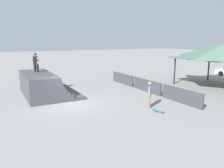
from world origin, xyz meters
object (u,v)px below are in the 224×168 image
object	(u,v)px
skater_on_deck	(36,61)
bystander_walking	(150,93)
skateboard_on_ground	(158,111)
skateboard_on_deck	(35,71)

from	to	relation	value
skater_on_deck	bystander_walking	world-z (taller)	skater_on_deck
skateboard_on_ground	bystander_walking	bearing A→B (deg)	-25.75
skater_on_deck	bystander_walking	bearing A→B (deg)	9.56
skateboard_on_deck	bystander_walking	world-z (taller)	skateboard_on_deck
skater_on_deck	bystander_walking	xyz separation A→B (m)	(7.57, 5.82, -1.75)
skateboard_on_deck	bystander_walking	size ratio (longest dim) A/B	0.47
skateboard_on_deck	bystander_walking	distance (m)	9.96
bystander_walking	skater_on_deck	bearing A→B (deg)	78.23
skater_on_deck	skateboard_on_deck	world-z (taller)	skater_on_deck
skater_on_deck	skateboard_on_deck	size ratio (longest dim) A/B	1.96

